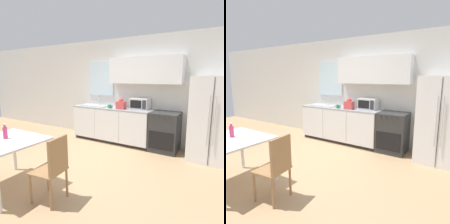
# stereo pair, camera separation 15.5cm
# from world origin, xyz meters

# --- Properties ---
(ground_plane) EXTENTS (12.00, 12.00, 0.00)m
(ground_plane) POSITION_xyz_m (0.00, 0.00, 0.00)
(ground_plane) COLOR tan
(wall_back) EXTENTS (12.00, 0.38, 2.70)m
(wall_back) POSITION_xyz_m (0.07, 2.10, 1.43)
(wall_back) COLOR silver
(wall_back) RESTS_ON ground_plane
(kitchen_counter) EXTENTS (2.18, 0.63, 0.91)m
(kitchen_counter) POSITION_xyz_m (-0.29, 1.79, 0.46)
(kitchen_counter) COLOR #333333
(kitchen_counter) RESTS_ON ground_plane
(oven_range) EXTENTS (0.63, 0.63, 0.91)m
(oven_range) POSITION_xyz_m (1.12, 1.79, 0.45)
(oven_range) COLOR #2D2D2D
(oven_range) RESTS_ON ground_plane
(refrigerator) EXTENTS (0.85, 0.77, 1.73)m
(refrigerator) POSITION_xyz_m (2.09, 1.73, 0.86)
(refrigerator) COLOR white
(refrigerator) RESTS_ON ground_plane
(kitchen_sink) EXTENTS (0.73, 0.41, 0.26)m
(kitchen_sink) POSITION_xyz_m (-0.83, 1.80, 0.93)
(kitchen_sink) COLOR #B7BABC
(kitchen_sink) RESTS_ON kitchen_counter
(microwave) EXTENTS (0.45, 0.33, 0.27)m
(microwave) POSITION_xyz_m (0.45, 1.90, 1.05)
(microwave) COLOR silver
(microwave) RESTS_ON kitchen_counter
(coffee_mug) EXTENTS (0.13, 0.09, 0.09)m
(coffee_mug) POSITION_xyz_m (-0.28, 1.63, 0.96)
(coffee_mug) COLOR #3F8C66
(coffee_mug) RESTS_ON kitchen_counter
(grocery_bag_0) EXTENTS (0.24, 0.21, 0.28)m
(grocery_bag_0) POSITION_xyz_m (0.03, 1.66, 1.03)
(grocery_bag_0) COLOR #D14C4C
(grocery_bag_0) RESTS_ON kitchen_counter
(dining_table) EXTENTS (1.04, 0.96, 0.77)m
(dining_table) POSITION_xyz_m (-0.51, -1.01, 0.67)
(dining_table) COLOR white
(dining_table) RESTS_ON ground_plane
(dining_chair_side) EXTENTS (0.44, 0.44, 0.93)m
(dining_chair_side) POSITION_xyz_m (0.39, -0.91, 0.54)
(dining_chair_side) COLOR #997047
(dining_chair_side) RESTS_ON ground_plane
(drink_bottle) EXTENTS (0.07, 0.07, 0.23)m
(drink_bottle) POSITION_xyz_m (-0.57, -0.96, 0.87)
(drink_bottle) COLOR #DB386B
(drink_bottle) RESTS_ON dining_table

